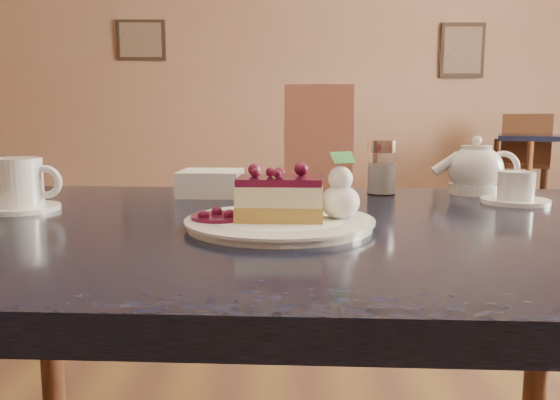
{
  "coord_description": "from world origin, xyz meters",
  "views": [
    {
      "loc": [
        -0.11,
        -0.79,
        0.91
      ],
      "look_at": [
        -0.11,
        -0.1,
        0.8
      ],
      "focal_mm": 35.0,
      "sensor_mm": 36.0,
      "label": 1
    }
  ],
  "objects_px": {
    "cheesecake_slice": "(280,198)",
    "bg_table_far_right": "(558,218)",
    "main_table": "(281,271)",
    "coffee_set": "(20,187)",
    "tea_set": "(482,174)",
    "dessert_plate": "(280,223)"
  },
  "relations": [
    {
      "from": "dessert_plate",
      "to": "bg_table_far_right",
      "type": "xyz_separation_m",
      "value": [
        2.39,
        3.79,
        -0.69
      ]
    },
    {
      "from": "main_table",
      "to": "cheesecake_slice",
      "type": "bearing_deg",
      "value": -90.0
    },
    {
      "from": "main_table",
      "to": "coffee_set",
      "type": "height_order",
      "value": "coffee_set"
    },
    {
      "from": "main_table",
      "to": "tea_set",
      "type": "distance_m",
      "value": 0.5
    },
    {
      "from": "bg_table_far_right",
      "to": "dessert_plate",
      "type": "bearing_deg",
      "value": -99.89
    },
    {
      "from": "dessert_plate",
      "to": "bg_table_far_right",
      "type": "relative_size",
      "value": 0.14
    },
    {
      "from": "tea_set",
      "to": "bg_table_far_right",
      "type": "distance_m",
      "value": 4.06
    },
    {
      "from": "cheesecake_slice",
      "to": "bg_table_far_right",
      "type": "distance_m",
      "value": 4.54
    },
    {
      "from": "dessert_plate",
      "to": "cheesecake_slice",
      "type": "bearing_deg",
      "value": 0.0
    },
    {
      "from": "cheesecake_slice",
      "to": "coffee_set",
      "type": "distance_m",
      "value": 0.46
    },
    {
      "from": "dessert_plate",
      "to": "main_table",
      "type": "bearing_deg",
      "value": 86.77
    },
    {
      "from": "dessert_plate",
      "to": "tea_set",
      "type": "height_order",
      "value": "tea_set"
    },
    {
      "from": "coffee_set",
      "to": "bg_table_far_right",
      "type": "xyz_separation_m",
      "value": [
        2.83,
        3.64,
        -0.72
      ]
    },
    {
      "from": "dessert_plate",
      "to": "cheesecake_slice",
      "type": "relative_size",
      "value": 2.08
    },
    {
      "from": "dessert_plate",
      "to": "cheesecake_slice",
      "type": "distance_m",
      "value": 0.04
    },
    {
      "from": "main_table",
      "to": "dessert_plate",
      "type": "distance_m",
      "value": 0.1
    },
    {
      "from": "main_table",
      "to": "coffee_set",
      "type": "relative_size",
      "value": 8.95
    },
    {
      "from": "main_table",
      "to": "bg_table_far_right",
      "type": "xyz_separation_m",
      "value": [
        2.39,
        3.74,
        -0.6
      ]
    },
    {
      "from": "cheesecake_slice",
      "to": "bg_table_far_right",
      "type": "bearing_deg",
      "value": 60.97
    },
    {
      "from": "bg_table_far_right",
      "to": "tea_set",
      "type": "bearing_deg",
      "value": -97.42
    },
    {
      "from": "cheesecake_slice",
      "to": "bg_table_far_right",
      "type": "height_order",
      "value": "cheesecake_slice"
    },
    {
      "from": "tea_set",
      "to": "bg_table_far_right",
      "type": "height_order",
      "value": "tea_set"
    }
  ]
}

